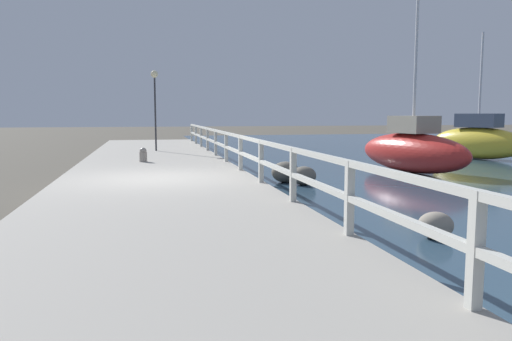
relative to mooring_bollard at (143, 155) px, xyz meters
name	(u,v)px	position (x,y,z in m)	size (l,w,h in m)	color
ground_plane	(158,191)	(0.36, -4.28, -0.54)	(120.00, 120.00, 0.00)	#4C473D
dock_walkway	(158,185)	(0.36, -4.28, -0.38)	(4.70, 36.00, 0.31)	#9E998E
railing	(250,150)	(2.61, -4.28, 0.42)	(0.10, 32.50, 0.96)	beige
boulder_water_edge	(304,176)	(4.09, -4.05, -0.29)	(0.65, 0.59, 0.49)	#666056
boulder_mid_strip	(436,225)	(4.29, -9.81, -0.34)	(0.53, 0.48, 0.40)	gray
boulder_upstream	(285,172)	(3.75, -3.48, -0.25)	(0.76, 0.68, 0.57)	#666056
boulder_near_dock	(438,229)	(4.29, -9.88, -0.39)	(0.40, 0.36, 0.30)	gray
mooring_bollard	(143,155)	(0.00, 0.00, 0.00)	(0.24, 0.24, 0.46)	gray
dock_lamp	(155,89)	(0.50, 4.72, 2.32)	(0.29, 0.29, 3.29)	#2D2D33
sailboat_red	(413,150)	(8.28, -2.14, 0.18)	(2.35, 4.70, 6.62)	red
sailboat_yellow	(478,140)	(13.33, 1.58, 0.23)	(2.74, 4.16, 5.08)	gold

